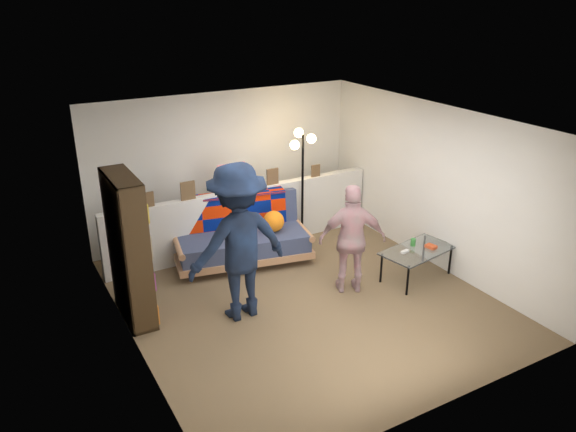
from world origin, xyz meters
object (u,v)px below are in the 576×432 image
object	(u,v)px
floor_lamp	(302,163)
futon_sofa	(242,236)
coffee_table	(418,251)
bookshelf	(129,254)
person_left	(238,242)
person_right	(352,239)

from	to	relation	value
floor_lamp	futon_sofa	bearing A→B (deg)	-168.34
coffee_table	floor_lamp	xyz separation A→B (m)	(-0.74, 1.99, 0.90)
bookshelf	person_left	distance (m)	1.34
coffee_table	person_right	bearing A→B (deg)	170.17
futon_sofa	person_left	xyz separation A→B (m)	(-0.68, -1.37, 0.60)
futon_sofa	person_left	bearing A→B (deg)	-116.28
floor_lamp	person_left	distance (m)	2.49
person_left	person_right	size ratio (longest dim) A/B	1.31
person_right	floor_lamp	bearing A→B (deg)	-72.50
person_left	person_right	distance (m)	1.61
futon_sofa	floor_lamp	distance (m)	1.51
person_right	person_left	bearing A→B (deg)	19.62
coffee_table	futon_sofa	bearing A→B (deg)	137.89
bookshelf	coffee_table	size ratio (longest dim) A/B	1.62
floor_lamp	coffee_table	bearing A→B (deg)	-69.56
coffee_table	person_right	xyz separation A→B (m)	(-1.03, 0.18, 0.35)
futon_sofa	person_left	size ratio (longest dim) A/B	1.08
futon_sofa	floor_lamp	size ratio (longest dim) A/B	1.17
futon_sofa	bookshelf	world-z (taller)	bookshelf
bookshelf	person_left	bearing A→B (deg)	-27.21
bookshelf	person_left	xyz separation A→B (m)	(1.19, -0.61, 0.13)
futon_sofa	bookshelf	distance (m)	2.07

